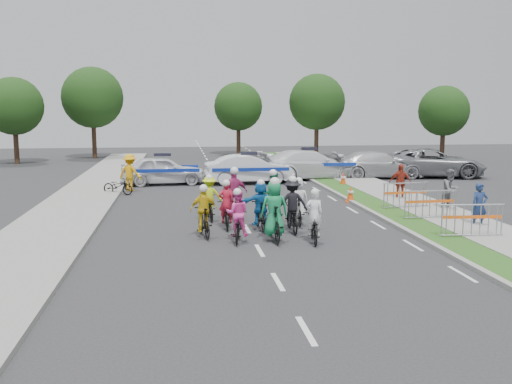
{
  "coord_description": "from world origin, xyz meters",
  "views": [
    {
      "loc": [
        -2.25,
        -15.72,
        4.03
      ],
      "look_at": [
        0.45,
        4.05,
        1.1
      ],
      "focal_mm": 40.0,
      "sensor_mm": 36.0,
      "label": 1
    }
  ],
  "objects": [
    {
      "name": "barrier_0",
      "position": [
        6.7,
        0.49,
        0.56
      ],
      "size": [
        2.03,
        0.65,
        1.12
      ],
      "primitive_type": null,
      "rotation": [
        0.0,
        0.0,
        -0.08
      ],
      "color": "#A5A8AD",
      "rests_on": "ground"
    },
    {
      "name": "rider_10",
      "position": [
        -1.16,
        4.81,
        0.66
      ],
      "size": [
        0.96,
        1.67,
        1.67
      ],
      "rotation": [
        0.0,
        0.0,
        3.2
      ],
      "color": "black",
      "rests_on": "ground"
    },
    {
      "name": "rider_3",
      "position": [
        -1.5,
        1.96,
        0.66
      ],
      "size": [
        0.9,
        1.66,
        1.7
      ],
      "rotation": [
        0.0,
        0.0,
        3.3
      ],
      "color": "black",
      "rests_on": "ground"
    },
    {
      "name": "police_car_0",
      "position": [
        -3.09,
        14.94,
        0.76
      ],
      "size": [
        4.62,
        2.18,
        1.53
      ],
      "primitive_type": "imported",
      "rotation": [
        0.0,
        0.0,
        1.66
      ],
      "color": "silver",
      "rests_on": "ground"
    },
    {
      "name": "barrier_2",
      "position": [
        6.7,
        5.69,
        0.56
      ],
      "size": [
        2.05,
        0.74,
        1.12
      ],
      "primitive_type": null,
      "rotation": [
        0.0,
        0.0,
        0.12
      ],
      "color": "#A5A8AD",
      "rests_on": "ground"
    },
    {
      "name": "tree_2",
      "position": [
        18.0,
        26.0,
        3.83
      ],
      "size": [
        3.85,
        3.85,
        5.77
      ],
      "color": "#382619",
      "rests_on": "ground"
    },
    {
      "name": "sidewalk_left",
      "position": [
        -6.5,
        5.0,
        0.07
      ],
      "size": [
        3.0,
        60.0,
        0.13
      ],
      "primitive_type": "cube",
      "color": "gray",
      "rests_on": "ground"
    },
    {
      "name": "rider_5",
      "position": [
        0.43,
        2.83,
        0.73
      ],
      "size": [
        1.38,
        1.65,
        1.72
      ],
      "rotation": [
        0.0,
        0.0,
        3.19
      ],
      "color": "black",
      "rests_on": "ground"
    },
    {
      "name": "tree_0",
      "position": [
        -14.0,
        28.0,
        4.19
      ],
      "size": [
        4.2,
        4.2,
        6.3
      ],
      "color": "#382619",
      "rests_on": "ground"
    },
    {
      "name": "rider_7",
      "position": [
        1.87,
        3.53,
        0.66
      ],
      "size": [
        0.73,
        1.62,
        1.67
      ],
      "rotation": [
        0.0,
        0.0,
        3.08
      ],
      "color": "black",
      "rests_on": "ground"
    },
    {
      "name": "sidewalk_right",
      "position": [
        7.6,
        5.0,
        0.07
      ],
      "size": [
        2.4,
        60.0,
        0.13
      ],
      "primitive_type": "cube",
      "color": "gray",
      "rests_on": "ground"
    },
    {
      "name": "grass_strip",
      "position": [
        5.8,
        5.0,
        0.06
      ],
      "size": [
        1.2,
        60.0,
        0.11
      ],
      "primitive_type": "cube",
      "color": "#214D18",
      "rests_on": "ground"
    },
    {
      "name": "spectator_0",
      "position": [
        7.88,
        2.19,
        0.76
      ],
      "size": [
        0.58,
        0.4,
        1.53
      ],
      "primitive_type": "imported",
      "rotation": [
        0.0,
        0.0,
        -0.07
      ],
      "color": "navy",
      "rests_on": "ground"
    },
    {
      "name": "civilian_suv",
      "position": [
        12.66,
        16.18,
        0.84
      ],
      "size": [
        6.51,
        3.92,
        1.69
      ],
      "primitive_type": "imported",
      "rotation": [
        0.0,
        0.0,
        1.38
      ],
      "color": "slate",
      "rests_on": "ground"
    },
    {
      "name": "spectator_1",
      "position": [
        8.38,
        5.29,
        0.84
      ],
      "size": [
        1.01,
        0.92,
        1.69
      ],
      "primitive_type": "imported",
      "rotation": [
        0.0,
        0.0,
        0.43
      ],
      "color": "slate",
      "rests_on": "ground"
    },
    {
      "name": "rider_8",
      "position": [
        1.09,
        4.34,
        0.7
      ],
      "size": [
        0.83,
        1.89,
        1.88
      ],
      "rotation": [
        0.0,
        0.0,
        3.05
      ],
      "color": "black",
      "rests_on": "ground"
    },
    {
      "name": "rider_2",
      "position": [
        -0.51,
        1.23,
        0.62
      ],
      "size": [
        0.8,
        1.69,
        1.66
      ],
      "rotation": [
        0.0,
        0.0,
        2.99
      ],
      "color": "black",
      "rests_on": "ground"
    },
    {
      "name": "barrier_1",
      "position": [
        6.7,
        3.48,
        0.56
      ],
      "size": [
        2.02,
        0.57,
        1.12
      ],
      "primitive_type": null,
      "rotation": [
        0.0,
        0.0,
        0.03
      ],
      "color": "#A5A8AD",
      "rests_on": "ground"
    },
    {
      "name": "rider_9",
      "position": [
        -0.27,
        4.61,
        0.75
      ],
      "size": [
        1.04,
        1.93,
        1.96
      ],
      "rotation": [
        0.0,
        0.0,
        3.32
      ],
      "color": "black",
      "rests_on": "ground"
    },
    {
      "name": "marshal_hiviz",
      "position": [
        -4.62,
        12.69,
        0.91
      ],
      "size": [
        1.35,
        1.15,
        1.82
      ],
      "primitive_type": "imported",
      "rotation": [
        0.0,
        0.0,
        2.65
      ],
      "color": "#E79F0C",
      "rests_on": "ground"
    },
    {
      "name": "cone_1",
      "position": [
        6.32,
        13.09,
        0.34
      ],
      "size": [
        0.4,
        0.4,
        0.7
      ],
      "color": "#F24C0C",
      "rests_on": "ground"
    },
    {
      "name": "cone_0",
      "position": [
        5.12,
        7.92,
        0.34
      ],
      "size": [
        0.4,
        0.4,
        0.7
      ],
      "color": "#F24C0C",
      "rests_on": "ground"
    },
    {
      "name": "ground",
      "position": [
        0.0,
        0.0,
        0.0
      ],
      "size": [
        90.0,
        90.0,
        0.0
      ],
      "primitive_type": "plane",
      "color": "#28282B",
      "rests_on": "ground"
    },
    {
      "name": "police_car_2",
      "position": [
        5.18,
        16.18,
        0.84
      ],
      "size": [
        6.09,
        3.3,
        1.68
      ],
      "primitive_type": "imported",
      "rotation": [
        0.0,
        0.0,
        1.74
      ],
      "color": "silver",
      "rests_on": "ground"
    },
    {
      "name": "civilian_sedan",
      "position": [
        9.34,
        16.19,
        0.77
      ],
      "size": [
        5.42,
        2.37,
        1.55
      ],
      "primitive_type": "imported",
      "rotation": [
        0.0,
        0.0,
        1.53
      ],
      "color": "#B4B4B9",
      "rests_on": "ground"
    },
    {
      "name": "rider_0",
      "position": [
        1.77,
        0.81,
        0.55
      ],
      "size": [
        0.78,
        1.69,
        1.66
      ],
      "rotation": [
        0.0,
        0.0,
        3.01
      ],
      "color": "black",
      "rests_on": "ground"
    },
    {
      "name": "rider_6",
      "position": [
        -0.68,
        3.25,
        0.56
      ],
      "size": [
        0.63,
        1.66,
        1.67
      ],
      "rotation": [
        0.0,
        0.0,
        3.1
      ],
      "color": "black",
      "rests_on": "ground"
    },
    {
      "name": "tree_1",
      "position": [
        9.0,
        30.0,
        4.54
      ],
      "size": [
        4.55,
        4.55,
        6.82
      ],
      "color": "#382619",
      "rests_on": "ground"
    },
    {
      "name": "police_car_1",
      "position": [
        1.52,
        14.72,
        0.78
      ],
      "size": [
        4.82,
        1.95,
        1.56
      ],
      "primitive_type": "imported",
      "rotation": [
        0.0,
        0.0,
        1.64
      ],
      "color": "silver",
      "rests_on": "ground"
    },
    {
      "name": "parked_bike",
      "position": [
        -5.11,
        11.54,
        0.41
      ],
      "size": [
        1.64,
        1.21,
        0.82
      ],
      "primitive_type": "imported",
      "rotation": [
        0.0,
        0.0,
        1.09
      ],
      "color": "black",
      "rests_on": "ground"
    },
    {
      "name": "rider_4",
      "position": [
        1.42,
        2.41,
        0.72
      ],
      "size": [
        1.05,
        1.84,
        1.86
      ],
      "rotation": [
        0.0,
        0.0,
        3.11
      ],
      "color": "black",
      "rests_on": "ground"
    },
    {
      "name": "rider_1",
      "position": [
        0.61,
        1.15,
        0.77
      ],
      "size": [
        0.84,
        1.89,
        1.98
      ],
      "rotation": [
        0.0,
        0.0,
        3.15
      ],
      "color": "black",
      "rests_on": "ground"
    },
    {
      "name": "spectator_2",
      "position": [
        7.42,
        8.09,
        0.81
      ],
      "size": [
        1.01,
        0.57,
        1.62
      ],
      "primitive_type": "imported",
      "rotation": [
        0.0,
        0.0,
        -0.19
      ],
      "color": "maroon",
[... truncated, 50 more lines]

